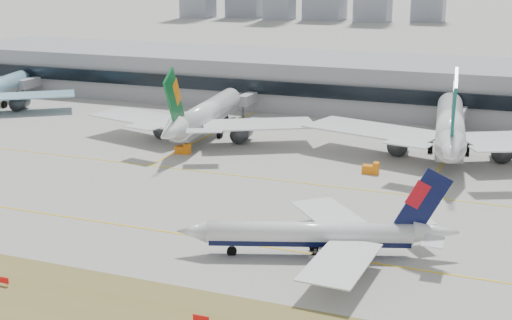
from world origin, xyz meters
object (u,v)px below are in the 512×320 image
at_px(widebody_eva, 205,116).
at_px(widebody_cathay, 450,128).
at_px(taxiing_airliner, 320,235).
at_px(terminal, 344,82).

xyz_separation_m(widebody_eva, widebody_cathay, (61.21, 5.85, 0.75)).
height_order(taxiing_airliner, widebody_eva, widebody_eva).
distance_m(widebody_cathay, terminal, 63.87).
height_order(taxiing_airliner, widebody_cathay, widebody_cathay).
bearing_deg(widebody_cathay, taxiing_airliner, 164.00).
relative_size(widebody_eva, widebody_cathay, 0.89).
relative_size(widebody_cathay, terminal, 0.25).
bearing_deg(widebody_eva, terminal, -28.56).
height_order(taxiing_airliner, terminal, terminal).
xyz_separation_m(widebody_cathay, terminal, (-38.86, 50.68, 0.94)).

